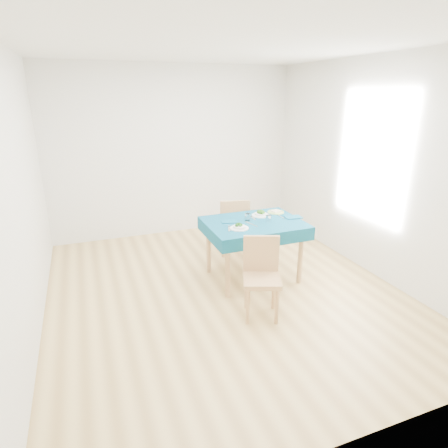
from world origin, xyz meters
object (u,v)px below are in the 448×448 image
object	(u,v)px
bowl_near	(239,226)
bowl_far	(261,213)
side_plate	(276,212)
chair_near	(262,276)
chair_far	(233,219)
table	(253,250)

from	to	relation	value
bowl_near	bowl_far	size ratio (longest dim) A/B	0.95
side_plate	chair_near	bearing A→B (deg)	-124.02
chair_far	bowl_far	distance (m)	0.72
chair_near	bowl_near	size ratio (longest dim) A/B	4.31
bowl_near	bowl_far	xyz separation A→B (m)	(0.45, 0.35, 0.00)
table	bowl_far	xyz separation A→B (m)	(0.18, 0.19, 0.41)
chair_near	chair_far	size ratio (longest dim) A/B	0.91
bowl_far	side_plate	xyz separation A→B (m)	(0.25, 0.05, -0.03)
table	side_plate	bearing A→B (deg)	29.20
table	side_plate	distance (m)	0.63
table	bowl_far	world-z (taller)	bowl_far
chair_far	bowl_far	xyz separation A→B (m)	(0.11, -0.66, 0.27)
table	side_plate	xyz separation A→B (m)	(0.43, 0.24, 0.38)
bowl_near	bowl_far	distance (m)	0.57
chair_far	bowl_near	size ratio (longest dim) A/B	4.76
chair_far	side_plate	xyz separation A→B (m)	(0.36, -0.60, 0.24)
bowl_far	side_plate	bearing A→B (deg)	12.23
chair_near	bowl_far	size ratio (longest dim) A/B	4.08
bowl_near	table	bearing A→B (deg)	31.89
table	bowl_near	size ratio (longest dim) A/B	5.36
chair_near	bowl_near	distance (m)	0.75
table	chair_far	distance (m)	0.86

